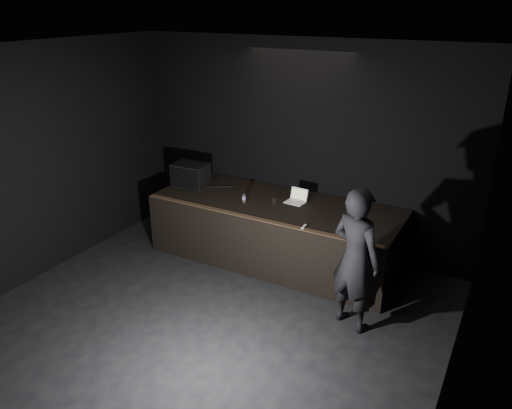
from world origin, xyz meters
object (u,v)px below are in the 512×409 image
object	(u,v)px
stage_riser	(276,231)
laptop	(297,199)
person	(356,259)
beer_can	(244,198)
stage_monitor	(191,175)

from	to	relation	value
stage_riser	laptop	bearing A→B (deg)	36.71
stage_riser	person	bearing A→B (deg)	-33.96
stage_riser	person	xyz separation A→B (m)	(1.71, -1.15, 0.47)
laptop	beer_can	xyz separation A→B (m)	(-0.73, -0.43, 0.02)
laptop	beer_can	size ratio (longest dim) A/B	2.26
laptop	person	bearing A→B (deg)	-37.99
stage_monitor	person	world-z (taller)	person
stage_riser	laptop	size ratio (longest dim) A/B	12.32
stage_riser	beer_can	xyz separation A→B (m)	(-0.46, -0.23, 0.57)
stage_monitor	laptop	size ratio (longest dim) A/B	1.90
person	laptop	bearing A→B (deg)	-23.41
stage_riser	stage_monitor	size ratio (longest dim) A/B	6.49
beer_can	person	bearing A→B (deg)	-22.95
laptop	person	world-z (taller)	person
beer_can	person	xyz separation A→B (m)	(2.17, -0.92, -0.10)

